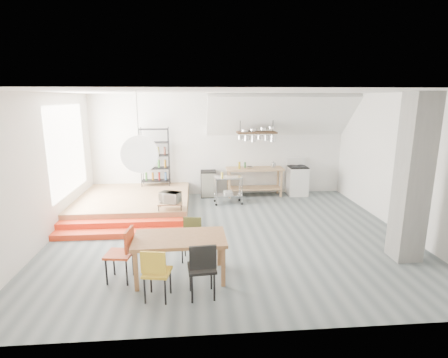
{
  "coord_description": "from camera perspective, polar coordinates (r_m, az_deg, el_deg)",
  "views": [
    {
      "loc": [
        -0.76,
        -7.56,
        3.09
      ],
      "look_at": [
        -0.07,
        0.8,
        1.12
      ],
      "focal_mm": 28.0,
      "sensor_mm": 36.0,
      "label": 1
    }
  ],
  "objects": [
    {
      "name": "floor",
      "position": [
        8.2,
        0.94,
        -8.93
      ],
      "size": [
        8.0,
        8.0,
        0.0
      ],
      "primitive_type": "plane",
      "color": "slate",
      "rests_on": "ground"
    },
    {
      "name": "wall_back",
      "position": [
        11.18,
        -0.8,
        5.55
      ],
      "size": [
        8.0,
        0.04,
        3.2
      ],
      "primitive_type": "cube",
      "color": "silver",
      "rests_on": "ground"
    },
    {
      "name": "wall_left",
      "position": [
        8.36,
        -27.47,
        1.43
      ],
      "size": [
        0.04,
        7.0,
        3.2
      ],
      "primitive_type": "cube",
      "color": "silver",
      "rests_on": "ground"
    },
    {
      "name": "wall_right",
      "position": [
        9.06,
        27.08,
        2.28
      ],
      "size": [
        0.04,
        7.0,
        3.2
      ],
      "primitive_type": "cube",
      "color": "silver",
      "rests_on": "ground"
    },
    {
      "name": "ceiling",
      "position": [
        7.6,
        1.03,
        14.03
      ],
      "size": [
        8.0,
        7.0,
        0.02
      ],
      "primitive_type": "cube",
      "color": "white",
      "rests_on": "wall_back"
    },
    {
      "name": "slope_ceiling",
      "position": [
        10.78,
        9.15,
        10.17
      ],
      "size": [
        4.4,
        1.44,
        1.32
      ],
      "primitive_type": "cube",
      "rotation": [
        -0.73,
        0.0,
        0.0
      ],
      "color": "white",
      "rests_on": "wall_back"
    },
    {
      "name": "window_pane",
      "position": [
        9.7,
        -24.15,
        4.41
      ],
      "size": [
        0.02,
        2.5,
        2.2
      ],
      "primitive_type": "cube",
      "color": "white",
      "rests_on": "wall_left"
    },
    {
      "name": "platform",
      "position": [
        10.14,
        -14.45,
        -3.79
      ],
      "size": [
        3.0,
        3.0,
        0.4
      ],
      "primitive_type": "cube",
      "color": "#A78153",
      "rests_on": "ground"
    },
    {
      "name": "step_lower",
      "position": [
        8.37,
        -16.59,
        -8.55
      ],
      "size": [
        3.0,
        0.35,
        0.13
      ],
      "primitive_type": "cube",
      "color": "#F23F1C",
      "rests_on": "ground"
    },
    {
      "name": "step_upper",
      "position": [
        8.67,
        -16.15,
        -7.29
      ],
      "size": [
        3.0,
        0.35,
        0.27
      ],
      "primitive_type": "cube",
      "color": "#F23F1C",
      "rests_on": "ground"
    },
    {
      "name": "concrete_column",
      "position": [
        7.44,
        28.45,
        0.04
      ],
      "size": [
        0.5,
        0.5,
        3.2
      ],
      "primitive_type": "cube",
      "color": "slate",
      "rests_on": "ground"
    },
    {
      "name": "kitchen_counter",
      "position": [
        11.14,
        4.99,
        0.38
      ],
      "size": [
        1.8,
        0.6,
        0.91
      ],
      "color": "#A78153",
      "rests_on": "ground"
    },
    {
      "name": "stove",
      "position": [
        11.5,
        11.86,
        -0.2
      ],
      "size": [
        0.6,
        0.6,
        1.18
      ],
      "color": "white",
      "rests_on": "ground"
    },
    {
      "name": "pot_rack",
      "position": [
        10.71,
        5.48,
        7.18
      ],
      "size": [
        1.2,
        0.5,
        1.43
      ],
      "color": "#392316",
      "rests_on": "ceiling"
    },
    {
      "name": "wire_shelving",
      "position": [
        10.97,
        -11.19,
        3.71
      ],
      "size": [
        0.88,
        0.38,
        1.8
      ],
      "color": "black",
      "rests_on": "platform"
    },
    {
      "name": "microwave_shelf",
      "position": [
        8.71,
        -8.76,
        -3.93
      ],
      "size": [
        0.6,
        0.4,
        0.16
      ],
      "color": "#A78153",
      "rests_on": "platform"
    },
    {
      "name": "paper_lantern",
      "position": [
        5.77,
        -13.62,
        3.96
      ],
      "size": [
        0.6,
        0.6,
        0.6
      ],
      "primitive_type": "sphere",
      "color": "white",
      "rests_on": "ceiling"
    },
    {
      "name": "dining_table",
      "position": [
        6.15,
        -7.2,
        -10.09
      ],
      "size": [
        1.6,
        0.92,
        0.75
      ],
      "rotation": [
        0.0,
        0.0,
        0.02
      ],
      "color": "brown",
      "rests_on": "ground"
    },
    {
      "name": "chair_mustard",
      "position": [
        5.59,
        -11.09,
        -14.4
      ],
      "size": [
        0.46,
        0.46,
        0.87
      ],
      "rotation": [
        0.0,
        0.0,
        2.97
      ],
      "color": "gold",
      "rests_on": "ground"
    },
    {
      "name": "chair_black",
      "position": [
        5.55,
        -3.57,
        -13.93
      ],
      "size": [
        0.47,
        0.47,
        0.94
      ],
      "rotation": [
        0.0,
        0.0,
        3.23
      ],
      "color": "black",
      "rests_on": "ground"
    },
    {
      "name": "chair_olive",
      "position": [
        6.87,
        -5.29,
        -9.1
      ],
      "size": [
        0.43,
        0.43,
        0.82
      ],
      "rotation": [
        0.0,
        0.0,
        -0.16
      ],
      "color": "brown",
      "rests_on": "ground"
    },
    {
      "name": "chair_red",
      "position": [
        6.28,
        -16.12,
        -11.06
      ],
      "size": [
        0.49,
        0.49,
        0.94
      ],
      "rotation": [
        0.0,
        0.0,
        -1.71
      ],
      "color": "#C13F1B",
      "rests_on": "ground"
    },
    {
      "name": "rolling_cart",
      "position": [
        10.31,
        0.68,
        -1.19
      ],
      "size": [
        0.85,
        0.51,
        0.81
      ],
      "rotation": [
        0.0,
        0.0,
        0.05
      ],
      "color": "silver",
      "rests_on": "ground"
    },
    {
      "name": "mini_fridge",
      "position": [
        11.09,
        -2.55,
        -0.77
      ],
      "size": [
        0.49,
        0.49,
        0.82
      ],
      "primitive_type": "cube",
      "color": "black",
      "rests_on": "ground"
    },
    {
      "name": "microwave",
      "position": [
        8.67,
        -8.8,
        -2.97
      ],
      "size": [
        0.57,
        0.48,
        0.27
      ],
      "primitive_type": "imported",
      "rotation": [
        0.0,
        0.0,
        -0.38
      ],
      "color": "beige",
      "rests_on": "microwave_shelf"
    },
    {
      "name": "bowl",
      "position": [
        11.0,
        4.24,
        1.9
      ],
      "size": [
        0.25,
        0.25,
        0.06
      ],
      "primitive_type": "imported",
      "rotation": [
        0.0,
        0.0,
        -0.08
      ],
      "color": "silver",
      "rests_on": "kitchen_counter"
    }
  ]
}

